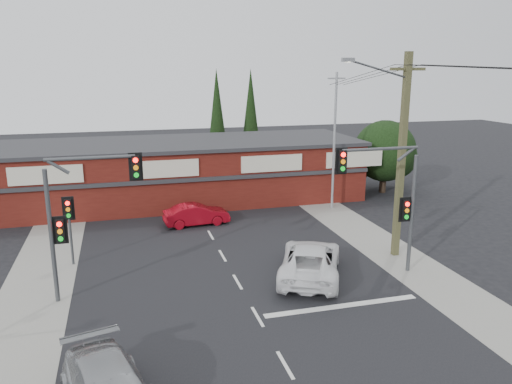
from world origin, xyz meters
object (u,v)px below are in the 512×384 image
object	(u,v)px
white_suv	(310,260)
shop_building	(175,171)
red_sedan	(196,214)
utility_pole	(400,150)

from	to	relation	value
white_suv	shop_building	size ratio (longest dim) A/B	0.20
red_sedan	white_suv	bearing A→B (deg)	-162.03
red_sedan	utility_pole	size ratio (longest dim) A/B	0.39
white_suv	utility_pole	world-z (taller)	utility_pole
utility_pole	red_sedan	bearing A→B (deg)	138.94
shop_building	red_sedan	bearing A→B (deg)	-85.15
shop_building	white_suv	bearing A→B (deg)	-74.23
shop_building	utility_pole	xyz separation A→B (m)	(9.36, -14.00, 3.26)
white_suv	utility_pole	bearing A→B (deg)	-140.09
red_sedan	utility_pole	xyz separation A→B (m)	(8.82, -7.69, 4.75)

